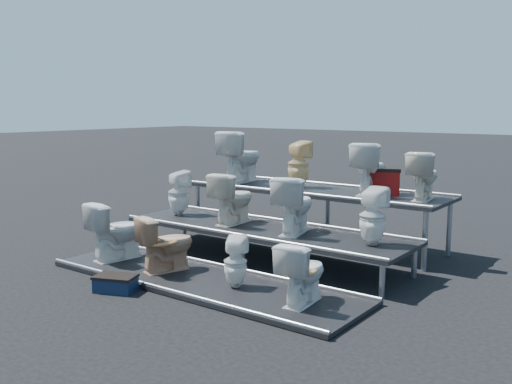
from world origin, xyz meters
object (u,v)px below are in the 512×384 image
Objects in this scene: toilet_4 at (178,193)px; toilet_3 at (303,272)px; toilet_1 at (166,243)px; toilet_11 at (423,176)px; toilet_5 at (233,198)px; toilet_10 at (369,168)px; toilet_0 at (117,230)px; toilet_9 at (298,164)px; toilet_7 at (373,216)px; red_crate at (383,182)px; toilet_2 at (236,262)px; toilet_6 at (294,204)px; toilet_8 at (241,156)px; step_stool at (116,285)px.

toilet_3 is at bearing 173.51° from toilet_4.
toilet_11 reaches higher than toilet_1.
toilet_5 is 0.97× the size of toilet_10.
toilet_9 is (1.25, 2.60, 0.77)m from toilet_0.
toilet_7 is 1.50× the size of red_crate.
toilet_7 reaches higher than toilet_2.
toilet_2 is (2.06, 0.00, -0.10)m from toilet_0.
toilet_1 reaches higher than toilet_2.
toilet_6 is at bearing -59.04° from toilet_3.
toilet_11 reaches higher than toilet_2.
toilet_4 is at bearing -3.49° from toilet_5.
toilet_3 is (0.91, 0.00, 0.04)m from toilet_2.
toilet_9 is at bearing -73.56° from toilet_6.
toilet_11 is (1.21, 2.60, 0.83)m from toilet_2.
toilet_4 reaches higher than toilet_3.
toilet_6 is 2.36m from toilet_8.
toilet_11 is (2.01, 0.00, -0.03)m from toilet_9.
red_crate is 1.04× the size of step_stool.
toilet_8 is at bearing 81.57° from step_stool.
toilet_10 reaches higher than toilet_2.
toilet_3 is 2.42m from toilet_5.
toilet_0 is 1.30m from step_stool.
toilet_6 is at bearing -139.07° from toilet_0.
toilet_0 is 0.93× the size of toilet_8.
red_crate is (2.51, 0.16, -0.26)m from toilet_8.
toilet_0 is at bearing -5.16° from toilet_3.
toilet_6 is 1.43m from toilet_10.
toilet_5 reaches higher than toilet_0.
step_stool is (-1.53, -3.42, -1.16)m from toilet_10.
toilet_11 is at bearing -171.85° from toilet_9.
toilet_9 is at bearing -8.58° from toilet_11.
toilet_6 reaches higher than toilet_7.
toilet_4 is 1.40m from toilet_8.
toilet_10 is (2.57, 1.30, 0.43)m from toilet_4.
toilet_1 is 1.36m from toilet_5.
toilet_2 is at bearing 126.37° from toilet_5.
toilet_3 is 2.74m from toilet_11.
toilet_0 is 2.73m from toilet_8.
toilet_6 is at bearing 59.37° from toilet_10.
toilet_2 is 1.31× the size of step_stool.
step_stool is at bearing 147.01° from toilet_0.
red_crate is (1.67, 2.76, 0.61)m from toilet_1.
toilet_0 is at bearing 23.39° from toilet_7.
toilet_0 is 1.75× the size of step_stool.
toilet_10 reaches higher than toilet_3.
toilet_10 is at bearing 43.85° from step_stool.
toilet_5 is 1.56× the size of red_crate.
toilet_7 is 0.96× the size of toilet_9.
toilet_7 is at bearing 165.91° from toilet_6.
toilet_4 is at bearing 12.49° from toilet_11.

